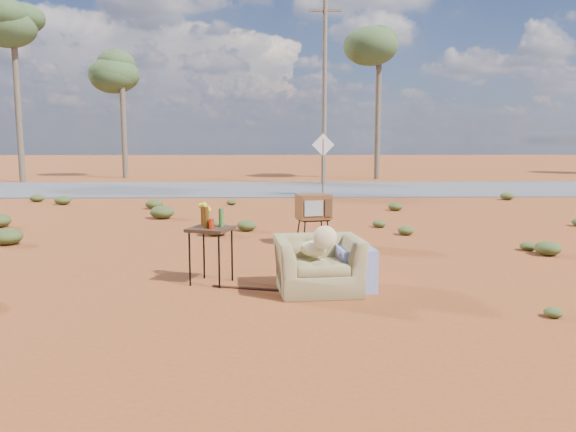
{
  "coord_description": "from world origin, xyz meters",
  "views": [
    {
      "loc": [
        -0.14,
        -7.51,
        1.94
      ],
      "look_at": [
        0.04,
        0.98,
        0.8
      ],
      "focal_mm": 35.0,
      "sensor_mm": 36.0,
      "label": 1
    }
  ],
  "objects": [
    {
      "name": "ground",
      "position": [
        0.0,
        0.0,
        0.0
      ],
      "size": [
        140.0,
        140.0,
        0.0
      ],
      "primitive_type": "plane",
      "color": "brown",
      "rests_on": "ground"
    },
    {
      "name": "highway",
      "position": [
        0.0,
        15.0,
        0.02
      ],
      "size": [
        140.0,
        7.0,
        0.04
      ],
      "primitive_type": "cube",
      "color": "#565659",
      "rests_on": "ground"
    },
    {
      "name": "armchair",
      "position": [
        0.49,
        -0.39,
        0.44
      ],
      "size": [
        1.33,
        0.94,
        0.95
      ],
      "rotation": [
        0.0,
        0.0,
        0.1
      ],
      "color": "olive",
      "rests_on": "ground"
    },
    {
      "name": "tv_unit",
      "position": [
        0.56,
        2.86,
        0.7
      ],
      "size": [
        0.69,
        0.61,
        0.95
      ],
      "rotation": [
        0.0,
        0.0,
        0.28
      ],
      "color": "black",
      "rests_on": "ground"
    },
    {
      "name": "side_table",
      "position": [
        -1.05,
        0.07,
        0.8
      ],
      "size": [
        0.68,
        0.68,
        1.08
      ],
      "rotation": [
        0.0,
        0.0,
        -0.33
      ],
      "color": "#362113",
      "rests_on": "ground"
    },
    {
      "name": "rusty_bar",
      "position": [
        -0.35,
        -0.36,
        0.02
      ],
      "size": [
        1.29,
        0.37,
        0.04
      ],
      "primitive_type": "cylinder",
      "rotation": [
        0.0,
        1.57,
        -0.26
      ],
      "color": "#512615",
      "rests_on": "ground"
    },
    {
      "name": "road_sign",
      "position": [
        1.5,
        12.0,
        1.5
      ],
      "size": [
        0.78,
        0.06,
        2.19
      ],
      "color": "brown",
      "rests_on": "ground"
    },
    {
      "name": "eucalyptus_left",
      "position": [
        -12.0,
        19.0,
        6.92
      ],
      "size": [
        3.2,
        3.2,
        8.1
      ],
      "color": "brown",
      "rests_on": "ground"
    },
    {
      "name": "eucalyptus_near_left",
      "position": [
        -8.0,
        22.0,
        5.45
      ],
      "size": [
        3.2,
        3.2,
        6.6
      ],
      "color": "brown",
      "rests_on": "ground"
    },
    {
      "name": "eucalyptus_center",
      "position": [
        5.0,
        21.0,
        6.43
      ],
      "size": [
        3.2,
        3.2,
        7.6
      ],
      "color": "brown",
      "rests_on": "ground"
    },
    {
      "name": "utility_pole_center",
      "position": [
        2.0,
        17.5,
        4.15
      ],
      "size": [
        1.4,
        0.2,
        8.0
      ],
      "color": "brown",
      "rests_on": "ground"
    },
    {
      "name": "scrub_patch",
      "position": [
        -0.82,
        4.41,
        0.14
      ],
      "size": [
        17.49,
        8.07,
        0.33
      ],
      "color": "#404D21",
      "rests_on": "ground"
    }
  ]
}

